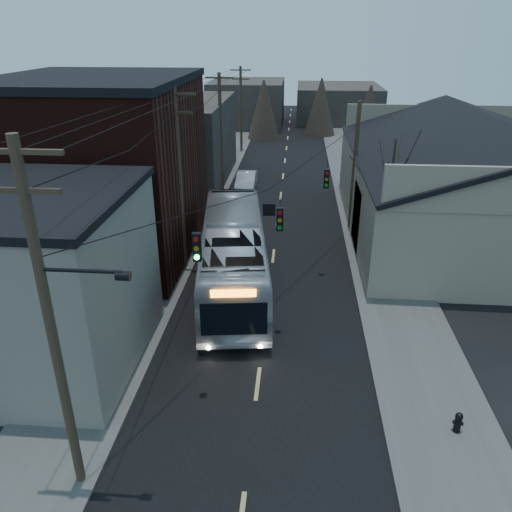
% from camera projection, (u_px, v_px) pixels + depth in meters
% --- Properties ---
extents(road_surface, '(9.00, 110.00, 0.02)m').
position_uv_depth(road_surface, '(280.00, 203.00, 39.31)').
color(road_surface, black).
rests_on(road_surface, ground).
extents(sidewalk_left, '(4.00, 110.00, 0.12)m').
position_uv_depth(sidewalk_left, '(198.00, 201.00, 39.78)').
color(sidewalk_left, '#474744').
rests_on(sidewalk_left, ground).
extents(sidewalk_right, '(4.00, 110.00, 0.12)m').
position_uv_depth(sidewalk_right, '(363.00, 205.00, 38.81)').
color(sidewalk_right, '#474744').
rests_on(sidewalk_right, ground).
extents(building_clapboard, '(8.00, 8.00, 7.00)m').
position_uv_depth(building_clapboard, '(31.00, 283.00, 19.50)').
color(building_clapboard, slate).
rests_on(building_clapboard, ground).
extents(building_brick, '(10.00, 12.00, 10.00)m').
position_uv_depth(building_brick, '(103.00, 172.00, 28.92)').
color(building_brick, black).
rests_on(building_brick, ground).
extents(building_left_far, '(9.00, 14.00, 7.00)m').
position_uv_depth(building_left_far, '(176.00, 141.00, 44.01)').
color(building_left_far, '#302C26').
rests_on(building_left_far, ground).
extents(warehouse, '(16.16, 20.60, 7.73)m').
position_uv_depth(warehouse, '(476.00, 194.00, 32.69)').
color(warehouse, gray).
rests_on(warehouse, ground).
extents(building_far_left, '(10.00, 12.00, 6.00)m').
position_uv_depth(building_far_left, '(247.00, 103.00, 70.24)').
color(building_far_left, '#302C26').
rests_on(building_far_left, ground).
extents(building_far_right, '(12.00, 14.00, 5.00)m').
position_uv_depth(building_far_right, '(338.00, 103.00, 74.01)').
color(building_far_right, '#302C26').
rests_on(building_far_right, ground).
extents(bare_tree, '(0.40, 0.40, 7.20)m').
position_uv_depth(bare_tree, '(389.00, 202.00, 28.27)').
color(bare_tree, black).
rests_on(bare_tree, ground).
extents(utility_lines, '(11.24, 45.28, 10.50)m').
position_uv_depth(utility_lines, '(230.00, 158.00, 32.18)').
color(utility_lines, '#382B1E').
rests_on(utility_lines, ground).
extents(bus, '(4.78, 13.65, 3.72)m').
position_uv_depth(bus, '(233.00, 253.00, 26.08)').
color(bus, '#A4AAB0').
rests_on(bus, ground).
extents(parked_car, '(1.64, 4.58, 1.50)m').
position_uv_depth(parked_car, '(246.00, 181.00, 42.33)').
color(parked_car, '#ABADB3').
rests_on(parked_car, ground).
extents(fire_hydrant, '(0.37, 0.26, 0.77)m').
position_uv_depth(fire_hydrant, '(458.00, 421.00, 16.78)').
color(fire_hydrant, black).
rests_on(fire_hydrant, sidewalk_right).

